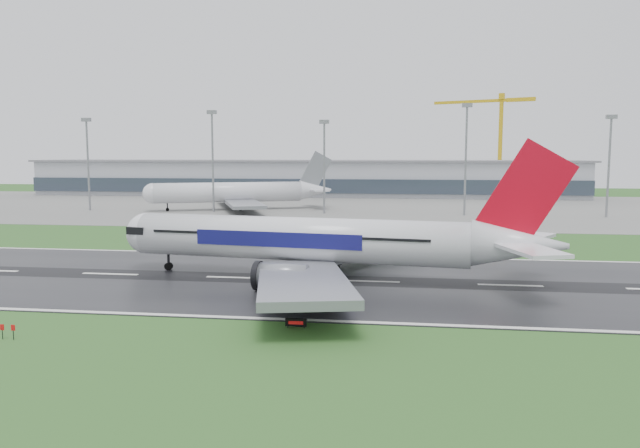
# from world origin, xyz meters

# --- Properties ---
(ground) EXTENTS (520.00, 520.00, 0.00)m
(ground) POSITION_xyz_m (0.00, 0.00, 0.00)
(ground) COLOR #24501D
(ground) RESTS_ON ground
(runway) EXTENTS (400.00, 45.00, 0.10)m
(runway) POSITION_xyz_m (0.00, 0.00, 0.05)
(runway) COLOR black
(runway) RESTS_ON ground
(apron) EXTENTS (400.00, 130.00, 0.08)m
(apron) POSITION_xyz_m (0.00, 125.00, 0.04)
(apron) COLOR slate
(apron) RESTS_ON ground
(terminal) EXTENTS (240.00, 36.00, 15.00)m
(terminal) POSITION_xyz_m (0.00, 185.00, 7.50)
(terminal) COLOR #989BA4
(terminal) RESTS_ON ground
(main_airliner) EXTENTS (74.26, 71.54, 19.63)m
(main_airliner) POSITION_xyz_m (33.87, 0.97, 9.92)
(main_airliner) COLOR silver
(main_airliner) RESTS_ON runway
(parked_airliner) EXTENTS (81.28, 78.84, 18.68)m
(parked_airliner) POSITION_xyz_m (-10.10, 109.02, 9.42)
(parked_airliner) COLOR silver
(parked_airliner) RESTS_ON apron
(tower_crane) EXTENTS (43.89, 19.44, 45.53)m
(tower_crane) POSITION_xyz_m (88.14, 200.00, 22.76)
(tower_crane) COLOR gold
(tower_crane) RESTS_ON ground
(runway_sign) EXTENTS (2.31, 0.50, 1.04)m
(runway_sign) POSITION_xyz_m (33.59, -24.68, 0.52)
(runway_sign) COLOR black
(runway_sign) RESTS_ON ground
(floodmast_1) EXTENTS (0.64, 0.64, 28.96)m
(floodmast_1) POSITION_xyz_m (-57.44, 100.00, 14.48)
(floodmast_1) COLOR gray
(floodmast_1) RESTS_ON ground
(floodmast_2) EXTENTS (0.64, 0.64, 31.00)m
(floodmast_2) POSITION_xyz_m (-15.27, 100.00, 15.50)
(floodmast_2) COLOR gray
(floodmast_2) RESTS_ON ground
(floodmast_3) EXTENTS (0.64, 0.64, 27.76)m
(floodmast_3) POSITION_xyz_m (20.40, 100.00, 13.88)
(floodmast_3) COLOR gray
(floodmast_3) RESTS_ON ground
(floodmast_4) EXTENTS (0.64, 0.64, 32.29)m
(floodmast_4) POSITION_xyz_m (63.17, 100.00, 16.15)
(floodmast_4) COLOR gray
(floodmast_4) RESTS_ON ground
(floodmast_5) EXTENTS (0.64, 0.64, 28.59)m
(floodmast_5) POSITION_xyz_m (103.95, 100.00, 14.29)
(floodmast_5) COLOR gray
(floodmast_5) RESTS_ON ground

